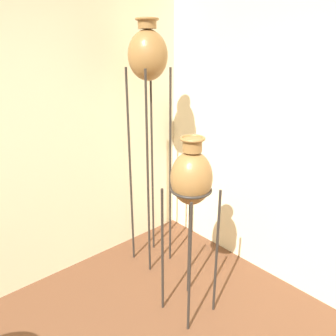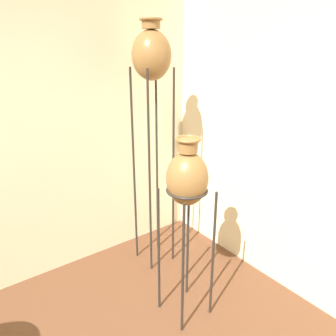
% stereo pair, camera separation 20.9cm
% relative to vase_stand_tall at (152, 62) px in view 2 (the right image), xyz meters
% --- Properties ---
extents(vase_stand_tall, '(0.32, 0.32, 2.21)m').
position_rel_vase_stand_tall_xyz_m(vase_stand_tall, '(0.00, 0.00, 0.00)').
color(vase_stand_tall, '#28231E').
rests_on(vase_stand_tall, ground_plane).
extents(vase_stand_medium, '(0.31, 0.31, 1.44)m').
position_rel_vase_stand_tall_xyz_m(vase_stand_medium, '(-0.21, -0.72, -0.75)').
color(vase_stand_medium, '#28231E').
rests_on(vase_stand_medium, ground_plane).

